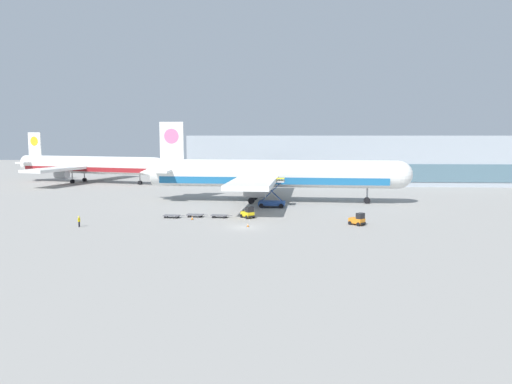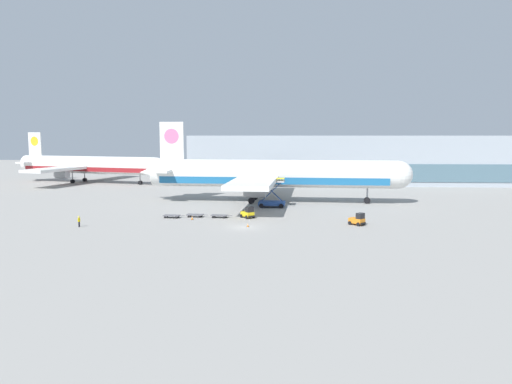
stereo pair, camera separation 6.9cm
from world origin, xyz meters
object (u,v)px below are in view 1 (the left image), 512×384
object	(u,v)px
scissor_lift_loader	(272,196)
baggage_dolly_second	(195,215)
baggage_tug_foreground	(358,220)
ground_crew_near	(79,220)
traffic_cone_far	(248,225)
airplane_distant	(86,166)
traffic_cone_near	(192,218)
airplane_main	(269,175)
baggage_tug_mid	(248,213)
baggage_dolly_third	(219,215)
baggage_dolly_lead	(172,216)

from	to	relation	value
scissor_lift_loader	baggage_dolly_second	distance (m)	18.37
baggage_tug_foreground	ground_crew_near	bearing A→B (deg)	-131.07
traffic_cone_far	scissor_lift_loader	bearing A→B (deg)	81.37
traffic_cone_far	ground_crew_near	bearing A→B (deg)	-176.57
baggage_tug_foreground	baggage_dolly_second	xyz separation A→B (m)	(-27.12, 6.38, -0.49)
airplane_distant	traffic_cone_near	distance (m)	76.51
airplane_main	ground_crew_near	xyz separation A→B (m)	(-28.66, -30.63, -4.81)
baggage_dolly_second	baggage_tug_mid	bearing A→B (deg)	2.95
baggage_tug_mid	baggage_tug_foreground	bearing A→B (deg)	34.09
baggage_tug_mid	baggage_dolly_third	distance (m)	5.00
baggage_tug_foreground	baggage_tug_mid	world-z (taller)	same
ground_crew_near	baggage_dolly_third	bearing A→B (deg)	-52.81
airplane_distant	ground_crew_near	xyz separation A→B (m)	(26.81, -70.51, -4.11)
airplane_main	baggage_dolly_lead	xyz separation A→B (m)	(-16.18, -21.39, -5.45)
baggage_dolly_second	baggage_tug_foreground	bearing A→B (deg)	-6.99
traffic_cone_near	scissor_lift_loader	bearing A→B (deg)	49.90
baggage_tug_foreground	baggage_dolly_third	xyz separation A→B (m)	(-22.82, 5.91, -0.49)
scissor_lift_loader	baggage_tug_foreground	bearing A→B (deg)	-50.16
scissor_lift_loader	ground_crew_near	xyz separation A→B (m)	(-29.45, -23.08, -1.14)
baggage_tug_mid	airplane_distant	bearing A→B (deg)	-176.96
baggage_dolly_lead	traffic_cone_far	bearing A→B (deg)	-22.97
baggage_tug_foreground	baggage_tug_mid	bearing A→B (deg)	-154.38
airplane_distant	baggage_tug_foreground	bearing A→B (deg)	-28.18
scissor_lift_loader	baggage_tug_foreground	distance (m)	23.78
baggage_tug_mid	baggage_dolly_third	xyz separation A→B (m)	(-4.97, 0.06, -0.49)
airplane_distant	baggage_dolly_third	size ratio (longest dim) A/B	13.29
airplane_distant	baggage_tug_foreground	size ratio (longest dim) A/B	18.21
scissor_lift_loader	traffic_cone_far	size ratio (longest dim) A/B	10.33
baggage_tug_foreground	baggage_tug_mid	xyz separation A→B (m)	(-17.85, 5.85, 0.00)
baggage_dolly_third	traffic_cone_near	size ratio (longest dim) A/B	5.57
baggage_tug_foreground	traffic_cone_near	bearing A→B (deg)	-143.77
baggage_dolly_lead	baggage_tug_mid	bearing A→B (deg)	8.60
airplane_main	scissor_lift_loader	size ratio (longest dim) A/B	10.10
airplane_main	traffic_cone_far	world-z (taller)	airplane_main
baggage_dolly_third	ground_crew_near	bearing A→B (deg)	-148.29
scissor_lift_loader	baggage_dolly_third	xyz separation A→B (m)	(-8.79, -13.25, -1.78)
baggage_dolly_lead	airplane_main	bearing A→B (deg)	59.15
airplane_main	airplane_distant	xyz separation A→B (m)	(-55.47, 39.88, -0.70)
airplane_main	baggage_dolly_lead	distance (m)	27.37
scissor_lift_loader	traffic_cone_far	distance (m)	21.84
scissor_lift_loader	traffic_cone_near	bearing A→B (deg)	-126.48
baggage_dolly_third	airplane_main	bearing A→B (deg)	75.22
scissor_lift_loader	baggage_dolly_second	size ratio (longest dim) A/B	1.53
traffic_cone_near	baggage_dolly_lead	bearing A→B (deg)	156.02
scissor_lift_loader	baggage_dolly_second	xyz separation A→B (m)	(-13.09, -12.77, -1.78)
traffic_cone_far	baggage_dolly_lead	bearing A→B (deg)	150.78
ground_crew_near	traffic_cone_far	bearing A→B (deg)	-74.84
ground_crew_near	traffic_cone_near	bearing A→B (deg)	-53.57
scissor_lift_loader	baggage_dolly_third	size ratio (longest dim) A/B	1.53
ground_crew_near	traffic_cone_near	world-z (taller)	ground_crew_near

